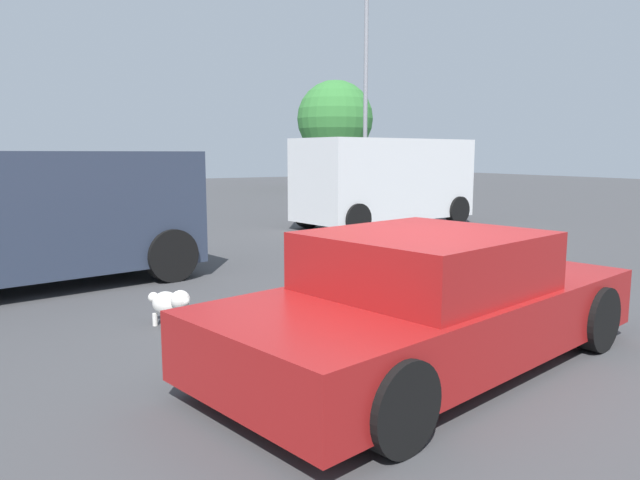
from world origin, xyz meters
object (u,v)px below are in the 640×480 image
(van_white, at_px, (385,180))
(suv_dark, at_px, (34,214))
(pedestrian, at_px, (74,199))
(dog, at_px, (170,303))
(light_post_mid, at_px, (366,56))
(sedan_foreground, at_px, (429,304))

(van_white, height_order, suv_dark, van_white)
(van_white, height_order, pedestrian, van_white)
(van_white, relative_size, pedestrian, 3.01)
(dog, relative_size, light_post_mid, 0.08)
(pedestrian, bearing_deg, sedan_foreground, 110.70)
(sedan_foreground, relative_size, suv_dark, 0.98)
(sedan_foreground, distance_m, van_white, 10.60)
(sedan_foreground, relative_size, light_post_mid, 0.61)
(sedan_foreground, relative_size, van_white, 0.92)
(sedan_foreground, height_order, light_post_mid, light_post_mid)
(pedestrian, height_order, light_post_mid, light_post_mid)
(dog, xyz_separation_m, pedestrian, (-0.06, 6.28, 0.74))
(dog, bearing_deg, light_post_mid, 111.93)
(dog, height_order, pedestrian, pedestrian)
(dog, xyz_separation_m, van_white, (7.65, 6.37, 0.96))
(van_white, xyz_separation_m, suv_dark, (-8.71, -3.43, -0.16))
(sedan_foreground, bearing_deg, dog, 112.96)
(van_white, distance_m, light_post_mid, 5.89)
(sedan_foreground, xyz_separation_m, pedestrian, (-1.76, 8.66, 0.44))
(dog, height_order, van_white, van_white)
(suv_dark, bearing_deg, pedestrian, 62.98)
(sedan_foreground, bearing_deg, van_white, 43.29)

